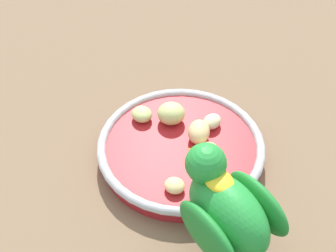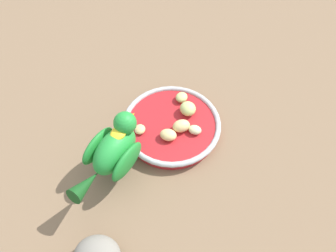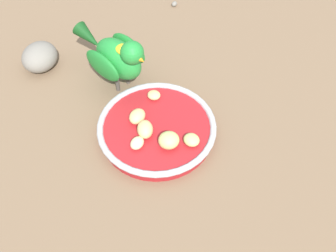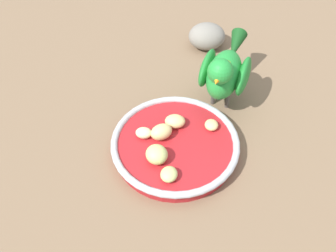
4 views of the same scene
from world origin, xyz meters
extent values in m
plane|color=#7A6047|center=(0.00, 0.00, 0.00)|extent=(4.00, 4.00, 0.00)
cylinder|color=#AD1E23|center=(-0.01, 0.02, 0.01)|extent=(0.21, 0.21, 0.02)
torus|color=#B7BABF|center=(-0.01, 0.02, 0.02)|extent=(0.22, 0.22, 0.01)
ellipsoid|color=#E5C67F|center=(-0.05, 0.02, 0.03)|extent=(0.03, 0.04, 0.02)
ellipsoid|color=#E5C67F|center=(-0.02, 0.00, 0.04)|extent=(0.04, 0.05, 0.03)
ellipsoid|color=beige|center=(-0.02, -0.03, 0.03)|extent=(0.03, 0.03, 0.02)
ellipsoid|color=#E5C67F|center=(-0.04, 0.09, 0.03)|extent=(0.03, 0.02, 0.01)
ellipsoid|color=#C6D17A|center=(0.03, -0.01, 0.04)|extent=(0.05, 0.05, 0.03)
ellipsoid|color=#C6D17A|center=(0.06, 0.01, 0.03)|extent=(0.04, 0.03, 0.02)
cylinder|color=#59544C|center=(-0.12, 0.12, 0.02)|extent=(0.01, 0.01, 0.03)
cylinder|color=#59544C|center=(-0.13, 0.10, 0.02)|extent=(0.01, 0.01, 0.03)
ellipsoid|color=green|center=(-0.13, 0.11, 0.07)|extent=(0.12, 0.09, 0.08)
ellipsoid|color=#1E7F2D|center=(-0.12, 0.15, 0.07)|extent=(0.09, 0.05, 0.06)
ellipsoid|color=#1E7F2D|center=(-0.15, 0.08, 0.07)|extent=(0.09, 0.05, 0.06)
cone|color=#144719|center=(-0.21, 0.14, 0.08)|extent=(0.08, 0.05, 0.05)
sphere|color=green|center=(-0.09, 0.10, 0.11)|extent=(0.06, 0.06, 0.04)
cone|color=orange|center=(-0.07, 0.09, 0.11)|extent=(0.02, 0.02, 0.02)
ellipsoid|color=yellow|center=(-0.11, 0.10, 0.11)|extent=(0.04, 0.04, 0.01)
ellipsoid|color=gray|center=(-0.31, 0.09, 0.03)|extent=(0.08, 0.08, 0.06)
ellipsoid|color=gray|center=(-0.13, 0.40, 0.01)|extent=(0.01, 0.02, 0.01)
camera|label=1|loc=(-0.25, 0.40, 0.51)|focal=54.16mm
camera|label=2|loc=(-0.41, -0.05, 0.59)|focal=33.63mm
camera|label=3|loc=(0.20, -0.41, 0.62)|focal=45.16mm
camera|label=4|loc=(0.41, 0.02, 0.53)|focal=41.32mm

